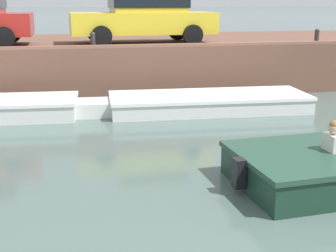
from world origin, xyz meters
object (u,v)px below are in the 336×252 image
(mooring_bollard_mid, at_px, (93,39))
(mooring_bollard_east, at_px, (317,35))
(boat_moored_central_white, at_px, (200,103))
(car_centre_yellow, at_px, (144,15))

(mooring_bollard_mid, xyz_separation_m, mooring_bollard_east, (6.90, 0.00, 0.00))
(boat_moored_central_white, bearing_deg, mooring_bollard_east, 24.67)
(mooring_bollard_mid, bearing_deg, mooring_bollard_east, 0.00)
(boat_moored_central_white, height_order, car_centre_yellow, car_centre_yellow)
(boat_moored_central_white, relative_size, car_centre_yellow, 1.40)
(car_centre_yellow, distance_m, mooring_bollard_mid, 2.07)
(boat_moored_central_white, bearing_deg, mooring_bollard_mid, 142.91)
(mooring_bollard_mid, bearing_deg, boat_moored_central_white, -37.09)
(mooring_bollard_mid, distance_m, mooring_bollard_east, 6.90)
(car_centre_yellow, bearing_deg, mooring_bollard_mid, -146.39)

